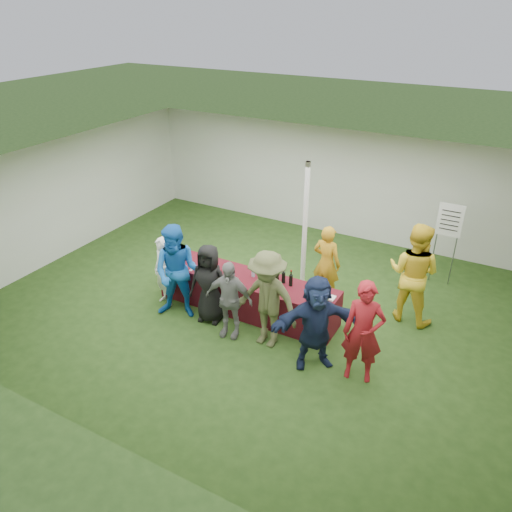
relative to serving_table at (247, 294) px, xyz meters
The scene contains 18 objects.
ground 0.45m from the serving_table, 82.03° to the left, with size 60.00×60.00×0.00m, color #284719.
tent 1.83m from the serving_table, 69.74° to the left, with size 10.00×10.00×10.00m.
serving_table is the anchor object (origin of this frame).
wine_bottles 0.77m from the serving_table, 12.71° to the left, with size 0.64×0.12×0.32m.
wine_glasses 1.03m from the serving_table, 161.98° to the right, with size 1.27×0.13×0.16m.
water_bottle 0.50m from the serving_table, 39.18° to the left, with size 0.07×0.07×0.23m.
bar_towel 1.67m from the serving_table, ahead, with size 0.25×0.18×0.03m, color white.
dump_bucket 1.68m from the serving_table, ahead, with size 0.26×0.26×0.18m, color slate.
wine_list_sign 4.36m from the serving_table, 43.58° to the left, with size 0.50×0.03×1.80m.
staff_pourer 1.68m from the serving_table, 44.37° to the left, with size 0.59×0.39×1.61m, color #C2891A.
staff_back 3.13m from the serving_table, 23.93° to the left, with size 0.96×0.74×1.97m, color yellow.
customer_0 1.68m from the serving_table, 160.13° to the right, with size 0.53×0.35×1.45m, color white.
customer_1 1.41m from the serving_table, 144.11° to the right, with size 0.91×0.71×1.87m, color blue.
customer_2 0.85m from the serving_table, 128.13° to the right, with size 0.76×0.49×1.55m, color black.
customer_3 0.92m from the serving_table, 82.50° to the right, with size 0.87×0.36×1.49m, color gray.
customer_4 1.23m from the serving_table, 41.90° to the right, with size 1.17×0.67×1.81m, color #4E522F.
customer_5 2.02m from the serving_table, 25.86° to the right, with size 1.54×0.49×1.66m, color #192546.
customer_6 2.71m from the serving_table, 17.62° to the right, with size 0.64×0.42×1.75m, color maroon.
Camera 1 is at (4.07, -7.35, 5.49)m, focal length 35.00 mm.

